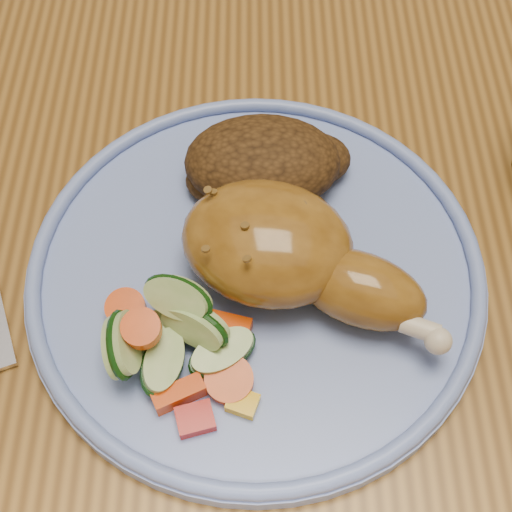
{
  "coord_description": "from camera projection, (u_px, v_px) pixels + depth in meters",
  "views": [
    {
      "loc": [
        -0.11,
        -0.38,
        1.15
      ],
      "look_at": [
        -0.11,
        -0.15,
        0.78
      ],
      "focal_mm": 50.0,
      "sensor_mm": 36.0,
      "label": 1
    }
  ],
  "objects": [
    {
      "name": "ground",
      "position": [
        320.0,
        430.0,
        1.18
      ],
      "size": [
        4.0,
        4.0,
        0.0
      ],
      "primitive_type": "plane",
      "color": "brown",
      "rests_on": "ground"
    },
    {
      "name": "dining_table",
      "position": [
        378.0,
        178.0,
        0.61
      ],
      "size": [
        0.9,
        1.4,
        0.75
      ],
      "color": "brown",
      "rests_on": "ground"
    },
    {
      "name": "plate",
      "position": [
        256.0,
        273.0,
        0.46
      ],
      "size": [
        0.29,
        0.29,
        0.01
      ],
      "primitive_type": "cylinder",
      "color": "#6F87D2",
      "rests_on": "dining_table"
    },
    {
      "name": "plate_rim",
      "position": [
        256.0,
        264.0,
        0.45
      ],
      "size": [
        0.29,
        0.29,
        0.01
      ],
      "primitive_type": "torus",
      "color": "#6F87D2",
      "rests_on": "plate"
    },
    {
      "name": "chicken_leg",
      "position": [
        289.0,
        254.0,
        0.43
      ],
      "size": [
        0.17,
        0.13,
        0.06
      ],
      "color": "#8F5F1E",
      "rests_on": "plate"
    },
    {
      "name": "rice_pilaf",
      "position": [
        266.0,
        163.0,
        0.48
      ],
      "size": [
        0.11,
        0.08,
        0.05
      ],
      "color": "#422810",
      "rests_on": "plate"
    },
    {
      "name": "vegetable_pile",
      "position": [
        175.0,
        340.0,
        0.41
      ],
      "size": [
        0.1,
        0.1,
        0.05
      ],
      "color": "#A50A05",
      "rests_on": "plate"
    }
  ]
}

